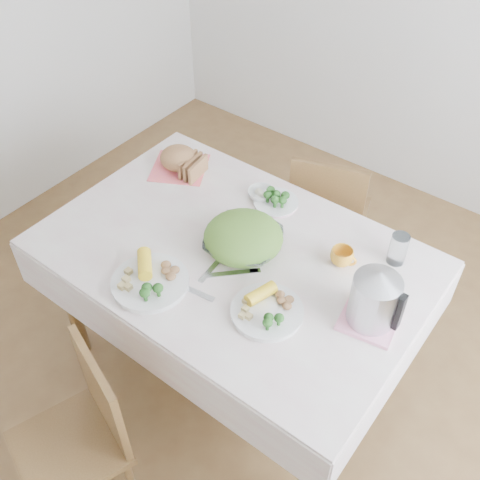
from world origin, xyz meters
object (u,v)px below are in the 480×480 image
Objects in this scene: dining_table at (234,313)px; yellow_mug at (342,257)px; salad_bowl at (243,243)px; dinner_plate_left at (150,283)px; electric_kettle at (374,298)px; dinner_plate_right at (267,312)px; chair_near at (65,438)px; chair_far at (330,206)px.

yellow_mug is at bearing 28.54° from dining_table.
dinner_plate_left is at bearing -114.01° from salad_bowl.
dining_table is 0.60m from yellow_mug.
yellow_mug is at bearing 132.75° from electric_kettle.
dinner_plate_right is 0.37m from electric_kettle.
dinner_plate_left is 0.81m from electric_kettle.
salad_bowl is 0.34m from dinner_plate_right.
chair_near is at bearing -118.70° from dinner_plate_right.
yellow_mug is at bearing 85.70° from chair_near.
chair_far is (0.09, 1.65, 0.00)m from chair_near.
chair_near is 3.06× the size of dinner_plate_right.
dinner_plate_right reaches higher than dining_table.
electric_kettle is (0.56, -0.02, 0.09)m from salad_bowl.
salad_bowl is (0.03, 0.03, 0.42)m from dining_table.
yellow_mug reaches higher than dining_table.
dining_table is 0.87m from chair_near.
salad_bowl is at bearing -154.17° from yellow_mug.
electric_kettle is at bearing 108.41° from chair_far.
electric_kettle is at bearing 71.36° from chair_near.
chair_far reaches higher than chair_near.
chair_near is at bearing -97.08° from salad_bowl.
chair_near is 1.20m from yellow_mug.
chair_far is 3.61× the size of electric_kettle.
electric_kettle reaches higher than dinner_plate_left.
chair_near reaches higher than yellow_mug.
salad_bowl is at bearing 171.09° from electric_kettle.
chair_far reaches higher than dining_table.
chair_far reaches higher than yellow_mug.
chair_near is 3.45× the size of electric_kettle.
yellow_mug is (0.37, 0.20, 0.42)m from dining_table.
dinner_plate_right is at bearing 80.34° from chair_near.
chair_far reaches higher than salad_bowl.
dinner_plate_right is (0.37, 0.68, 0.31)m from chair_near.
chair_near is 0.62m from dinner_plate_left.
chair_far is at bearing 106.17° from dinner_plate_right.
electric_kettle is at bearing -39.96° from yellow_mug.
dining_table is 4.78× the size of salad_bowl.
chair_near is 1.65m from chair_far.
dinner_plate_left is 1.25× the size of electric_kettle.
chair_far reaches higher than dinner_plate_left.
chair_far is at bearing 105.80° from chair_near.
yellow_mug is at bearing 103.05° from chair_far.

